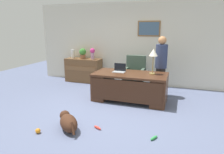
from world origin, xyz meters
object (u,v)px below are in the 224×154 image
Objects in this scene: vase_with_flowers at (92,53)px; dog_toy_plush at (97,128)px; person_standing at (161,66)px; dog_toy_ball at (38,131)px; vase_empty at (73,54)px; dog_toy_bone at (154,138)px; desk at (130,86)px; desk_lamp at (153,54)px; armchair at (135,75)px; laptop at (119,70)px; potted_plant at (83,53)px; credenza at (84,70)px; dog_lying at (68,122)px.

dog_toy_plush is (1.50, -3.10, -1.02)m from vase_with_flowers.
dog_toy_ball is at bearing -122.25° from person_standing.
vase_empty reaches higher than dog_toy_bone.
dog_toy_ball is (-1.15, -2.25, -0.35)m from desk.
desk_lamp is 3.34× the size of dog_toy_bone.
armchair is 5.52× the size of dog_toy_plush.
desk_lamp reaches higher than dog_toy_ball.
person_standing reaches higher than vase_with_flowers.
vase_empty is at bearing 149.22° from laptop.
dog_toy_ball is (0.90, -3.62, -0.98)m from potted_plant.
desk is 2.46m from credenza.
desk is 1.78m from dog_toy_plush.
armchair is 3.29× the size of laptop.
armchair is 11.17× the size of dog_toy_ball.
dog_lying is 3.23× the size of dog_toy_plush.
vase_with_flowers is 1.23× the size of vase_empty.
person_standing is 2.60× the size of desk_lamp.
dog_toy_bone is at bearing -63.09° from desk.
armchair is 0.94m from person_standing.
laptop is at bearing -36.14° from potted_plant.
person_standing is at bearing 69.88° from dog_toy_plush.
dog_toy_plush is (-0.89, -2.42, -0.83)m from person_standing.
armchair is (1.94, -0.38, 0.06)m from credenza.
desk_lamp reaches higher than vase_with_flowers.
dog_toy_ball is at bearing -81.65° from vase_with_flowers.
desk_lamp is at bearing -28.83° from vase_with_flowers.
desk_lamp is 1.78× the size of potted_plant.
dog_lying is 1.92× the size of laptop.
credenza is 3.51× the size of potted_plant.
desk is at bearing 83.93° from dog_toy_plush.
potted_plant is at bearing 169.02° from armchair.
dog_toy_bone is 1.08m from dog_toy_plush.
desk_lamp is at bearing 2.32° from laptop.
credenza is (-2.04, 1.37, 0.01)m from desk.
dog_toy_bone is at bearing -46.80° from credenza.
desk_lamp is 3.17m from dog_toy_ball.
armchair is 2.06m from potted_plant.
potted_plant reaches higher than dog_toy_plush.
potted_plant is at bearing 121.05° from dog_toy_plush.
credenza is 1.20× the size of armchair.
laptop is (1.72, -1.26, 0.38)m from credenza.
armchair reaches higher than dog_toy_bone.
person_standing is at bearing 94.45° from dog_toy_bone.
dog_toy_ball reaches higher than dog_toy_plush.
credenza is 4.12× the size of vase_empty.
dog_lying is at bearing -100.39° from laptop.
dog_toy_plush is at bearing 22.21° from dog_lying.
vase_empty is 3.26× the size of dog_toy_ball.
armchair reaches higher than laptop.
vase_with_flowers is at bearing 0.00° from vase_empty.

